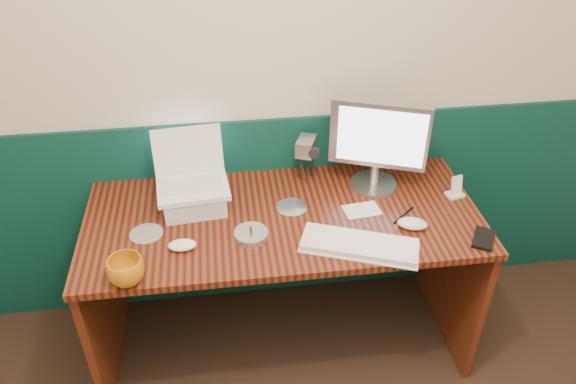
{
  "coord_description": "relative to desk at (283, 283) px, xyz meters",
  "views": [
    {
      "loc": [
        -0.22,
        -0.41,
        2.13
      ],
      "look_at": [
        -0.0,
        1.23,
        0.97
      ],
      "focal_mm": 35.0,
      "sensor_mm": 36.0,
      "label": 1
    }
  ],
  "objects": [
    {
      "name": "back_wall",
      "position": [
        0.0,
        0.37,
        0.88
      ],
      "size": [
        3.5,
        0.04,
        2.5
      ],
      "primitive_type": "cube",
      "color": "beige",
      "rests_on": "ground"
    },
    {
      "name": "wainscot",
      "position": [
        0.0,
        0.36,
        0.12
      ],
      "size": [
        3.48,
        0.02,
        1.0
      ],
      "primitive_type": "cube",
      "color": "#073024",
      "rests_on": "ground"
    },
    {
      "name": "desk",
      "position": [
        0.0,
        0.0,
        0.0
      ],
      "size": [
        1.6,
        0.7,
        0.75
      ],
      "primitive_type": "cube",
      "color": "#330E09",
      "rests_on": "ground"
    },
    {
      "name": "laptop_riser",
      "position": [
        -0.35,
        0.11,
        0.42
      ],
      "size": [
        0.26,
        0.23,
        0.09
      ],
      "primitive_type": "cube",
      "rotation": [
        0.0,
        0.0,
        0.09
      ],
      "color": "silver",
      "rests_on": "desk"
    },
    {
      "name": "laptop",
      "position": [
        -0.35,
        0.11,
        0.58
      ],
      "size": [
        0.3,
        0.24,
        0.24
      ],
      "primitive_type": null,
      "rotation": [
        0.0,
        0.0,
        0.09
      ],
      "color": "white",
      "rests_on": "laptop_riser"
    },
    {
      "name": "monitor",
      "position": [
        0.42,
        0.16,
        0.58
      ],
      "size": [
        0.42,
        0.25,
        0.4
      ],
      "primitive_type": null,
      "rotation": [
        0.0,
        0.0,
        -0.37
      ],
      "color": "#AFAFB4",
      "rests_on": "desk"
    },
    {
      "name": "keyboard",
      "position": [
        0.26,
        -0.24,
        0.39
      ],
      "size": [
        0.45,
        0.29,
        0.02
      ],
      "primitive_type": "cube",
      "rotation": [
        0.0,
        0.0,
        -0.37
      ],
      "color": "white",
      "rests_on": "desk"
    },
    {
      "name": "mouse_right",
      "position": [
        0.49,
        -0.15,
        0.39
      ],
      "size": [
        0.14,
        0.1,
        0.04
      ],
      "primitive_type": "ellipsoid",
      "rotation": [
        0.0,
        0.0,
        -0.32
      ],
      "color": "silver",
      "rests_on": "desk"
    },
    {
      "name": "mouse_left",
      "position": [
        -0.4,
        -0.15,
        0.39
      ],
      "size": [
        0.11,
        0.07,
        0.04
      ],
      "primitive_type": "ellipsoid",
      "rotation": [
        0.0,
        0.0,
        -0.03
      ],
      "color": "white",
      "rests_on": "desk"
    },
    {
      "name": "mug",
      "position": [
        -0.58,
        -0.31,
        0.43
      ],
      "size": [
        0.17,
        0.17,
        0.1
      ],
      "primitive_type": "imported",
      "rotation": [
        0.0,
        0.0,
        -0.38
      ],
      "color": "#C37712",
      "rests_on": "desk"
    },
    {
      "name": "camcorder",
      "position": [
        0.13,
        0.25,
        0.48
      ],
      "size": [
        0.14,
        0.17,
        0.21
      ],
      "primitive_type": null,
      "rotation": [
        0.0,
        0.0,
        -0.39
      ],
      "color": "#AEAEB3",
      "rests_on": "desk"
    },
    {
      "name": "cd_spindle",
      "position": [
        -0.14,
        -0.12,
        0.39
      ],
      "size": [
        0.13,
        0.13,
        0.03
      ],
      "primitive_type": "cylinder",
      "color": "silver",
      "rests_on": "desk"
    },
    {
      "name": "cd_loose_a",
      "position": [
        -0.54,
        -0.04,
        0.38
      ],
      "size": [
        0.13,
        0.13,
        0.0
      ],
      "primitive_type": "cylinder",
      "color": "silver",
      "rests_on": "desk"
    },
    {
      "name": "cd_loose_b",
      "position": [
        0.04,
        0.05,
        0.38
      ],
      "size": [
        0.13,
        0.13,
        0.0
      ],
      "primitive_type": "cylinder",
      "color": "silver",
      "rests_on": "desk"
    },
    {
      "name": "pen",
      "position": [
        0.48,
        -0.07,
        0.38
      ],
      "size": [
        0.11,
        0.1,
        0.01
      ],
      "primitive_type": "cylinder",
      "rotation": [
        0.0,
        1.57,
        0.71
      ],
      "color": "black",
      "rests_on": "desk"
    },
    {
      "name": "papers",
      "position": [
        0.32,
        -0.01,
        0.38
      ],
      "size": [
        0.16,
        0.11,
        0.0
      ],
      "primitive_type": "cube",
      "rotation": [
        0.0,
        0.0,
        0.12
      ],
      "color": "silver",
      "rests_on": "desk"
    },
    {
      "name": "dock",
      "position": [
        0.74,
        0.04,
        0.38
      ],
      "size": [
        0.08,
        0.07,
        0.01
      ],
      "primitive_type": "cube",
      "rotation": [
        0.0,
        0.0,
        0.25
      ],
      "color": "white",
      "rests_on": "desk"
    },
    {
      "name": "music_player",
      "position": [
        0.74,
        0.04,
        0.43
      ],
      "size": [
        0.05,
        0.04,
        0.08
      ],
      "primitive_type": "cube",
      "rotation": [
        -0.17,
        0.0,
        0.25
      ],
      "color": "white",
      "rests_on": "dock"
    },
    {
      "name": "pda",
      "position": [
        0.74,
        -0.26,
        0.38
      ],
      "size": [
        0.13,
        0.15,
        0.01
      ],
      "primitive_type": "cube",
      "rotation": [
        0.0,
        0.0,
        -0.54
      ],
      "color": "black",
      "rests_on": "desk"
    }
  ]
}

